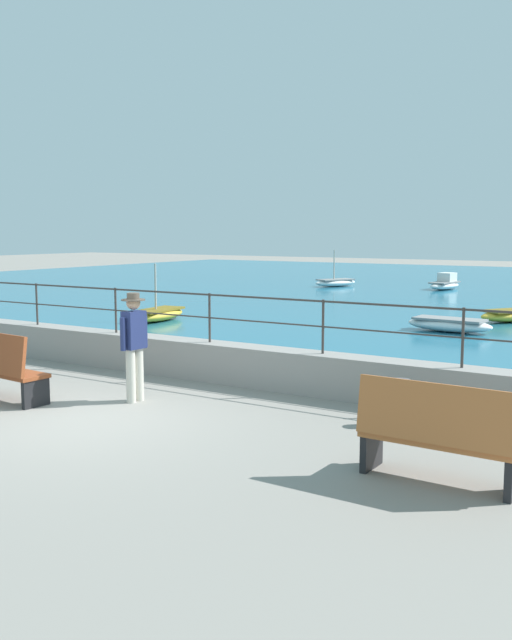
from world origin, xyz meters
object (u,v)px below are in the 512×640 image
Objects in this scene: boat_0 at (335,282)px; boat_1 at (445,284)px; bench_main at (0,367)px; person_walking at (134,341)px; boat_2 at (158,314)px; bollard at (401,402)px; bench_far at (437,434)px; boat_4 at (449,324)px.

boat_0 is 1.03× the size of boat_1.
bench_main is at bearing -89.20° from boat_1.
boat_2 is at bearing 127.74° from person_walking.
boat_1 is (-6.31, 22.75, 0.00)m from bollard.
boat_1 is (-2.21, 23.70, -0.65)m from person_walking.
boat_0 is (-5.40, 23.76, -0.30)m from bench_main.
boat_2 reaches higher than bench_far.
bench_far is at bearing -11.91° from person_walking.
boat_0 is 1.04× the size of boat_2.
boat_2 is at bearing -163.83° from boat_4.
bench_far is at bearing -74.07° from boat_4.
bench_main is at bearing -149.11° from person_walking.
boat_4 is at bearing 16.17° from boat_2.
boat_0 is at bearing 94.77° from boat_2.
bench_far reaches higher than boat_1.
boat_2 is at bearing 145.96° from bollard.
boat_1 reaches higher than bollard.
person_walking is 0.74× the size of boat_2.
bench_main reaches higher than boat_1.
person_walking is 23.81m from boat_1.
boat_0 reaches higher than boat_2.
bench_far is at bearing -38.27° from boat_2.
boat_1 is (5.06, 1.06, 0.07)m from boat_0.
boat_2 reaches higher than bollard.
boat_0 is 1.05× the size of boat_4.
bench_main and bench_far have the same top height.
boat_4 is (8.07, 2.34, -0.00)m from boat_2.
bollard is (-1.16, 2.06, -0.23)m from bench_far.
boat_0 reaches higher than boat_4.
boat_1 is 16.36m from boat_2.
boat_2 is (1.24, -14.85, -0.00)m from boat_0.
boat_1 is at bearing 107.41° from boat_4.
bollard is 12.22m from boat_2.
bollard is 9.41m from boat_4.
bench_far is 0.70× the size of boat_0.
person_walking is 2.69× the size of bollard.
bench_far is 2.37m from bollard.
boat_2 is at bearing -85.23° from boat_0.
person_walking is at bearing -52.26° from boat_2.
boat_4 is (2.04, 10.13, -0.72)m from person_walking.
boat_1 is (-7.46, 24.81, -0.23)m from bench_far.
bench_main is 0.99× the size of person_walking.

